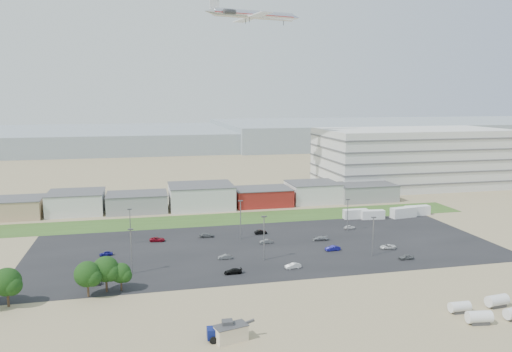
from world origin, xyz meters
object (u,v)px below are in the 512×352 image
object	(u,v)px
parked_car_7	(266,241)
parked_car_9	(157,239)
portable_shed	(231,333)
telehandler	(222,330)
airliner	(254,15)
parked_car_10	(92,282)
parked_car_4	(225,257)
parked_car_1	(333,248)
parked_car_5	(106,253)
parked_car_3	(233,271)
parked_car_2	(406,257)
parked_car_12	(320,238)
parked_car_11	(261,232)
parked_car_0	(388,247)
parked_car_13	(293,266)
box_trailer_a	(356,214)
parked_car_6	(207,235)
parked_car_8	(349,227)
storage_tank_nw	(460,307)

from	to	relation	value
parked_car_7	parked_car_9	world-z (taller)	parked_car_9
portable_shed	telehandler	size ratio (longest dim) A/B	0.68
airliner	parked_car_10	xyz separation A→B (m)	(-54.80, -89.77, -69.42)
parked_car_4	parked_car_7	world-z (taller)	parked_car_7
telehandler	parked_car_1	world-z (taller)	telehandler
parked_car_5	parked_car_9	bearing A→B (deg)	121.53
portable_shed	parked_car_3	world-z (taller)	portable_shed
parked_car_1	parked_car_2	size ratio (longest dim) A/B	1.07
parked_car_3	parked_car_12	world-z (taller)	parked_car_12
parked_car_2	parked_car_11	bearing A→B (deg)	-135.11
parked_car_0	parked_car_13	bearing A→B (deg)	-68.50
parked_car_3	portable_shed	bearing A→B (deg)	-11.81
box_trailer_a	parked_car_6	distance (m)	50.79
parked_car_2	parked_car_12	distance (m)	24.64
parked_car_12	parked_car_8	bearing A→B (deg)	131.53
parked_car_12	parked_car_10	bearing A→B (deg)	-65.36
airliner	parked_car_6	xyz separation A→B (m)	(-27.02, -59.45, -69.40)
portable_shed	telehandler	distance (m)	1.50
parked_car_0	portable_shed	bearing A→B (deg)	-46.47
airliner	parked_car_10	world-z (taller)	airliner
storage_tank_nw	parked_car_8	bearing A→B (deg)	85.95
parked_car_11	parked_car_6	bearing A→B (deg)	86.50
box_trailer_a	parked_car_5	xyz separation A→B (m)	(-75.84, -21.73, -0.95)
box_trailer_a	parked_car_4	distance (m)	56.86
parked_car_0	airliner	bearing A→B (deg)	-163.83
storage_tank_nw	parked_car_6	bearing A→B (deg)	122.75
portable_shed	parked_car_6	world-z (taller)	portable_shed
portable_shed	parked_car_6	bearing A→B (deg)	71.91
portable_shed	storage_tank_nw	world-z (taller)	portable_shed
box_trailer_a	parked_car_5	distance (m)	78.90
parked_car_3	parked_car_10	world-z (taller)	parked_car_10
parked_car_2	parked_car_5	world-z (taller)	parked_car_2
portable_shed	parked_car_10	bearing A→B (deg)	113.91
parked_car_3	parked_car_6	world-z (taller)	parked_car_6
parked_car_0	parked_car_5	size ratio (longest dim) A/B	1.27
parked_car_13	parked_car_7	bearing A→B (deg)	175.53
parked_car_12	parked_car_2	bearing A→B (deg)	41.32
parked_car_9	airliner	bearing A→B (deg)	-25.92
parked_car_8	parked_car_0	bearing A→B (deg)	177.04
parked_car_5	storage_tank_nw	bearing A→B (deg)	47.31
parked_car_1	parked_car_4	xyz separation A→B (m)	(-27.81, -0.42, -0.09)
parked_car_1	parked_car_11	world-z (taller)	parked_car_1
parked_car_0	parked_car_3	bearing A→B (deg)	-73.51
parked_car_1	parked_car_10	size ratio (longest dim) A/B	0.97
parked_car_0	parked_car_9	bearing A→B (deg)	-105.02
parked_car_13	parked_car_0	bearing A→B (deg)	99.51
parked_car_10	parked_car_11	size ratio (longest dim) A/B	1.12
parked_car_12	portable_shed	bearing A→B (deg)	-28.46
parked_car_9	parked_car_5	bearing A→B (deg)	135.07
storage_tank_nw	parked_car_0	size ratio (longest dim) A/B	0.93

